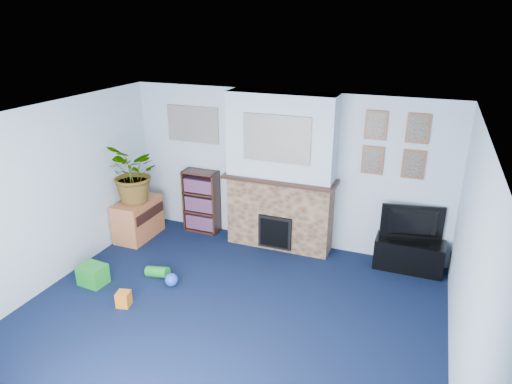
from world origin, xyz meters
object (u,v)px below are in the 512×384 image
at_px(tv_stand, 409,255).
at_px(bookshelf, 202,202).
at_px(television, 413,224).
at_px(sideboard, 138,217).

xyz_separation_m(tv_stand, bookshelf, (-3.33, 0.08, 0.28)).
bearing_deg(television, tv_stand, 79.27).
relative_size(bookshelf, sideboard, 1.28).
xyz_separation_m(tv_stand, sideboard, (-4.19, -0.52, 0.12)).
relative_size(tv_stand, sideboard, 1.15).
xyz_separation_m(television, bookshelf, (-3.33, 0.06, -0.19)).
height_order(television, bookshelf, bookshelf).
height_order(tv_stand, bookshelf, bookshelf).
relative_size(television, sideboard, 1.05).
bearing_deg(bookshelf, sideboard, -144.86).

